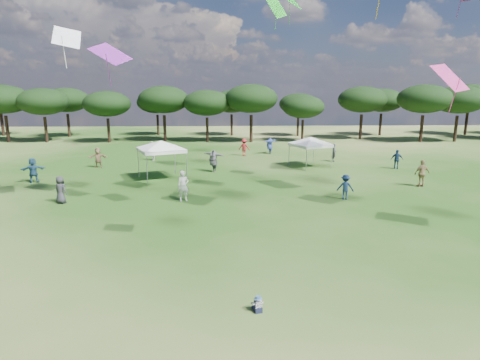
% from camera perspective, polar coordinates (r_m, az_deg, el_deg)
% --- Properties ---
extents(ground, '(140.00, 140.00, 0.00)m').
position_cam_1_polar(ground, '(11.23, -0.32, -23.07)').
color(ground, '#2A5218').
rests_on(ground, ground).
extents(tree_line, '(108.78, 17.63, 7.77)m').
position_cam_1_polar(tree_line, '(56.62, 0.50, 11.29)').
color(tree_line, black).
rests_on(tree_line, ground).
extents(tent_left, '(5.81, 5.81, 3.25)m').
position_cam_1_polar(tent_left, '(30.89, -11.18, 5.29)').
color(tent_left, gray).
rests_on(tent_left, ground).
extents(tent_right, '(5.38, 5.38, 2.96)m').
position_cam_1_polar(tent_right, '(35.99, 10.05, 5.86)').
color(tent_right, gray).
rests_on(tent_right, ground).
extents(toddler, '(0.38, 0.41, 0.52)m').
position_cam_1_polar(toddler, '(12.70, 2.54, -17.28)').
color(toddler, '#161A33').
rests_on(toddler, ground).
extents(festival_crowd, '(30.33, 20.54, 1.93)m').
position_cam_1_polar(festival_crowd, '(34.38, -3.39, 2.97)').
color(festival_crowd, '#997353').
rests_on(festival_crowd, ground).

